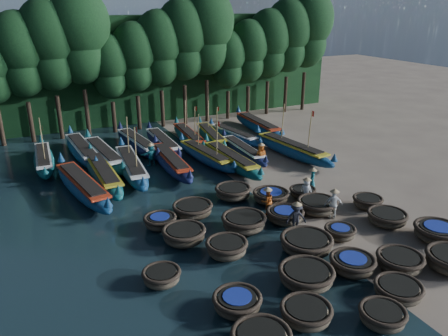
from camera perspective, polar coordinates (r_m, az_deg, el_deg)
name	(u,v)px	position (r m, az deg, el deg)	size (l,w,h in m)	color
ground	(274,210)	(25.21, 6.53, -5.43)	(120.00, 120.00, 0.00)	gray
foliage_wall	(148,69)	(44.64, -9.83, 12.66)	(40.00, 3.00, 10.00)	black
coracle_1	(306,313)	(17.20, 10.67, -18.10)	(2.12, 2.12, 0.67)	brown
coracle_2	(382,316)	(17.76, 19.98, -17.69)	(1.77, 1.77, 0.68)	brown
coracle_3	(398,290)	(19.33, 21.81, -14.58)	(1.96, 1.96, 0.65)	brown
coracle_5	(237,302)	(17.40, 1.73, -17.12)	(2.37, 2.37, 0.69)	brown
coracle_6	(306,276)	(19.01, 10.69, -13.65)	(2.38, 2.38, 0.78)	brown
coracle_7	(352,264)	(20.25, 16.42, -11.90)	(2.28, 2.28, 0.74)	brown
coracle_8	(400,261)	(21.10, 21.98, -11.23)	(2.16, 2.16, 0.75)	brown
coracle_9	(437,232)	(24.24, 26.10, -7.52)	(2.67, 2.67, 0.80)	brown
coracle_10	(162,276)	(18.94, -8.15, -13.83)	(1.89, 1.89, 0.67)	brown
coracle_11	(227,248)	(20.54, 0.35, -10.36)	(2.00, 2.00, 0.80)	brown
coracle_12	(306,243)	(21.20, 10.71, -9.66)	(2.52, 2.52, 0.82)	brown
coracle_13	(340,232)	(22.75, 14.92, -8.08)	(1.75, 1.75, 0.64)	brown
coracle_14	(387,217)	(24.88, 20.52, -6.07)	(2.48, 2.48, 0.71)	brown
coracle_15	(184,235)	(21.68, -5.24, -8.66)	(2.18, 2.18, 0.80)	brown
coracle_16	(244,222)	(22.70, 2.61, -7.07)	(2.36, 2.36, 0.85)	brown
coracle_17	(285,215)	(23.74, 7.98, -6.12)	(2.07, 2.07, 0.73)	brown
coracle_18	(317,205)	(25.09, 12.09, -4.79)	(2.80, 2.80, 0.78)	brown
coracle_19	(368,202)	(26.40, 18.24, -4.20)	(1.74, 1.74, 0.69)	brown
coracle_20	(160,221)	(23.18, -8.34, -6.89)	(1.83, 1.83, 0.69)	brown
coracle_21	(193,209)	(24.17, -4.12, -5.41)	(2.25, 2.25, 0.76)	brown
coracle_22	(233,192)	(26.20, 1.18, -3.15)	(2.55, 2.55, 0.80)	brown
coracle_23	(271,196)	(25.92, 6.16, -3.66)	(2.29, 2.29, 0.71)	brown
coracle_24	(303,192)	(26.81, 10.24, -3.14)	(1.86, 1.86, 0.63)	brown
long_boat_1	(83,186)	(28.01, -18.00, -2.25)	(2.98, 8.99, 1.60)	navy
long_boat_2	(103,174)	(29.57, -15.50, -0.77)	(1.64, 8.99, 1.58)	#0F5255
long_boat_3	(131,166)	(30.50, -12.01, 0.21)	(2.28, 8.90, 3.79)	navy
long_boat_4	(171,162)	(31.03, -6.96, 0.83)	(1.84, 8.58, 1.51)	#101A3A
long_boat_5	(206,155)	(32.20, -2.43, 1.65)	(2.28, 7.97, 3.40)	navy
long_boat_6	(231,159)	(31.24, 0.87, 1.13)	(1.71, 8.60, 1.51)	#0F5255
long_boat_7	(243,150)	(33.41, 2.47, 2.32)	(1.61, 7.60, 1.34)	#101A3A
long_boat_8	(292,149)	(33.78, 8.84, 2.48)	(2.67, 9.06, 3.88)	navy
long_boat_9	(44,160)	(33.92, -22.49, 1.03)	(1.74, 7.88, 3.35)	#0F5255
long_boat_10	(82,150)	(34.76, -18.01, 2.19)	(2.11, 9.01, 1.59)	navy
long_boat_11	(104,155)	(33.32, -15.42, 1.68)	(2.37, 8.98, 1.59)	#0F5255
long_boat_12	(138,143)	(35.55, -11.21, 3.18)	(2.33, 8.53, 1.51)	#101A3A
long_boat_13	(163,143)	(35.38, -7.99, 3.27)	(1.63, 8.31, 1.46)	#101A3A
long_boat_14	(189,136)	(36.95, -4.63, 4.14)	(2.00, 7.98, 3.40)	#0F5255
long_boat_15	(211,136)	(37.04, -1.72, 4.22)	(2.43, 7.73, 3.32)	#0F5255
long_boat_16	(234,135)	(37.40, 1.31, 4.33)	(2.43, 7.30, 1.30)	navy
long_boat_17	(258,125)	(40.10, 4.47, 5.57)	(1.95, 8.99, 1.58)	navy
fisherman_0	(306,190)	(26.04, 10.71, -2.79)	(0.78, 0.88, 1.71)	silver
fisherman_1	(312,180)	(27.35, 11.46, -1.49)	(0.60, 0.69, 1.79)	#196069
fisherman_2	(267,200)	(24.35, 5.68, -4.24)	(0.79, 0.64, 1.73)	#B55118
fisherman_3	(296,217)	(22.63, 9.41, -6.36)	(1.20, 0.91, 1.84)	black
fisherman_4	(334,203)	(24.45, 14.12, -4.52)	(1.05, 0.78, 1.86)	silver
fisherman_5	(151,154)	(31.86, -9.49, 1.75)	(1.53, 0.57, 1.82)	#196069
fisherman_6	(261,155)	(31.25, 4.86, 1.72)	(0.91, 0.66, 1.92)	#B55118
tree_2	(20,53)	(39.14, -25.10, 13.39)	(4.51, 4.51, 10.63)	black
tree_3	(50,44)	(39.21, -21.82, 14.86)	(4.92, 4.92, 11.60)	black
tree_4	(78,34)	(39.42, -18.52, 16.27)	(5.34, 5.34, 12.58)	black
tree_5	(109,66)	(40.07, -14.75, 12.80)	(3.68, 3.68, 8.68)	black
tree_6	(135,56)	(40.51, -11.58, 14.09)	(4.09, 4.09, 9.65)	black
tree_7	(159,47)	(41.08, -8.44, 15.32)	(4.51, 4.51, 10.63)	black
tree_8	(183,39)	(41.78, -5.37, 16.46)	(4.92, 4.92, 11.60)	black
tree_9	(206,30)	(42.61, -2.37, 17.52)	(5.34, 5.34, 12.58)	black
tree_10	(228,59)	(43.81, 0.52, 14.08)	(3.68, 3.68, 8.68)	black
tree_11	(249,51)	(44.81, 3.25, 15.07)	(4.09, 4.09, 9.65)	black
tree_12	(269,43)	(45.91, 5.88, 15.98)	(4.51, 4.51, 10.63)	black
tree_13	(288,35)	(47.10, 8.40, 16.82)	(4.92, 4.92, 11.60)	black
tree_14	(307,27)	(48.38, 10.82, 17.58)	(5.34, 5.34, 12.58)	black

